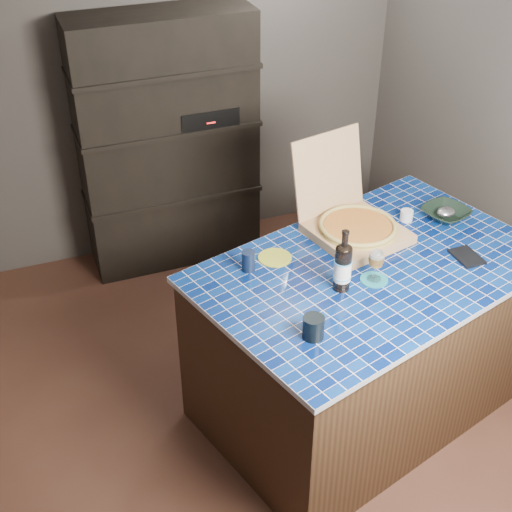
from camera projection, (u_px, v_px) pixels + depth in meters
name	position (u px, v px, depth m)	size (l,w,h in m)	color
room	(244.00, 207.00, 3.51)	(3.50, 3.50, 3.50)	brown
shelving_unit	(169.00, 144.00, 4.89)	(1.20, 0.41, 1.80)	black
kitchen_island	(365.00, 338.00, 3.87)	(1.99, 1.56, 0.96)	#412C19
pizza_box	(354.00, 224.00, 3.80)	(0.56, 0.63, 0.49)	tan
mead_bottle	(343.00, 266.00, 3.38)	(0.09, 0.09, 0.33)	black
teal_trivet	(374.00, 280.00, 3.50)	(0.14, 0.14, 0.01)	#18707D
wine_glass	(376.00, 259.00, 3.43)	(0.08, 0.08, 0.18)	white
tumbler	(313.00, 327.00, 3.13)	(0.10, 0.10, 0.11)	black
dvd_case	(467.00, 257.00, 3.66)	(0.12, 0.17, 0.01)	black
bowl	(446.00, 214.00, 3.96)	(0.25, 0.25, 0.06)	black
foil_contents	(446.00, 212.00, 3.96)	(0.11, 0.09, 0.05)	#AFB1BB
white_jar	(407.00, 215.00, 3.95)	(0.07, 0.07, 0.06)	silver
navy_cup	(248.00, 261.00, 3.54)	(0.07, 0.07, 0.11)	black
green_trivet	(275.00, 258.00, 3.66)	(0.17, 0.17, 0.01)	#A4AA24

